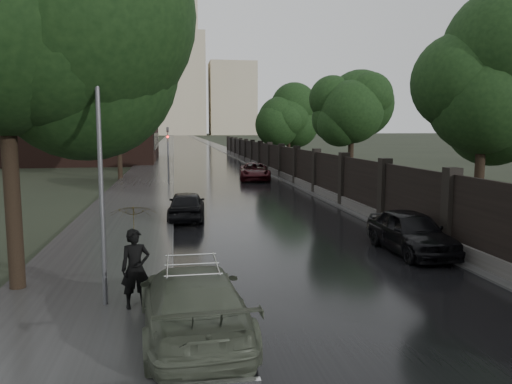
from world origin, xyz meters
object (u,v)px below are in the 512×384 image
object	(u,v)px
tree_right_a	(484,100)
tree_right_b	(352,112)
lamp_post	(101,188)
traffic_light	(168,151)
tree_left_far	(118,111)
tree_left_near	(1,13)
pedestrian_umbrella	(134,226)
tree_right_c	(289,118)
hatchback_left	(187,205)
car_right_near	(411,232)
volga_sedan	(193,302)
car_right_far	(255,172)

from	to	relation	value
tree_right_a	tree_right_b	distance (m)	14.00
lamp_post	traffic_light	distance (m)	23.52
tree_left_far	tree_right_b	size ratio (longest dim) A/B	1.05
tree_left_near	tree_left_far	world-z (taller)	tree_left_near
pedestrian_umbrella	tree_left_near	bearing A→B (deg)	133.57
tree_left_near	tree_right_c	bearing A→B (deg)	67.80
lamp_post	tree_right_c	bearing A→B (deg)	71.48
tree_left_far	hatchback_left	xyz separation A→B (m)	(4.59, -17.93, -4.60)
tree_left_far	car_right_near	distance (m)	27.69
tree_right_a	tree_right_c	xyz separation A→B (m)	(0.00, 32.00, 0.00)
volga_sedan	hatchback_left	xyz separation A→B (m)	(0.19, 12.20, -0.04)
lamp_post	volga_sedan	distance (m)	3.14
tree_left_far	tree_right_a	world-z (taller)	tree_left_far
tree_left_near	tree_right_b	bearing A→B (deg)	51.52
tree_right_a	traffic_light	xyz separation A→B (m)	(-11.80, 16.99, -2.55)
hatchback_left	traffic_light	bearing A→B (deg)	-82.02
pedestrian_umbrella	hatchback_left	bearing A→B (deg)	68.53
tree_left_far	traffic_light	bearing A→B (deg)	-53.53
lamp_post	car_right_near	distance (m)	9.74
traffic_light	volga_sedan	xyz separation A→B (m)	(0.70, -25.12, -1.72)
tree_right_b	car_right_near	distance (m)	17.83
tree_right_a	volga_sedan	xyz separation A→B (m)	(-11.10, -8.12, -4.27)
tree_right_c	traffic_light	world-z (taller)	tree_right_c
car_right_far	lamp_post	bearing A→B (deg)	-99.80
volga_sedan	car_right_near	xyz separation A→B (m)	(7.00, 5.31, 0.00)
volga_sedan	car_right_far	size ratio (longest dim) A/B	0.98
tree_left_near	traffic_light	distance (m)	22.60
hatchback_left	car_right_near	xyz separation A→B (m)	(6.81, -6.89, 0.04)
tree_left_far	pedestrian_umbrella	world-z (taller)	tree_left_far
tree_right_c	traffic_light	xyz separation A→B (m)	(-11.80, -15.01, -2.55)
hatchback_left	lamp_post	bearing A→B (deg)	83.38
tree_left_far	hatchback_left	bearing A→B (deg)	-75.64
tree_right_a	car_right_near	distance (m)	6.56
tree_left_far	traffic_light	xyz separation A→B (m)	(3.70, -5.01, -2.84)
tree_right_a	tree_right_b	size ratio (longest dim) A/B	1.00
tree_left_near	volga_sedan	distance (m)	7.66
tree_right_b	tree_right_c	distance (m)	18.00
volga_sedan	pedestrian_umbrella	size ratio (longest dim) A/B	1.78
tree_right_b	car_right_far	xyz separation A→B (m)	(-5.39, 6.09, -4.29)
car_right_near	tree_right_a	bearing A→B (deg)	33.41
traffic_light	car_right_near	size ratio (longest dim) A/B	1.00
tree_left_far	car_right_near	xyz separation A→B (m)	(11.40, -24.82, -4.56)
tree_left_far	tree_right_c	size ratio (longest dim) A/B	1.05
tree_left_far	lamp_post	size ratio (longest dim) A/B	1.45
hatchback_left	car_right_near	distance (m)	9.69
car_right_near	car_right_far	bearing A→B (deg)	92.13
traffic_light	volga_sedan	bearing A→B (deg)	-88.40
car_right_near	tree_right_b	bearing A→B (deg)	75.21
tree_right_a	pedestrian_umbrella	xyz separation A→B (m)	(-12.23, -6.79, -3.05)
tree_right_b	traffic_light	size ratio (longest dim) A/B	1.75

